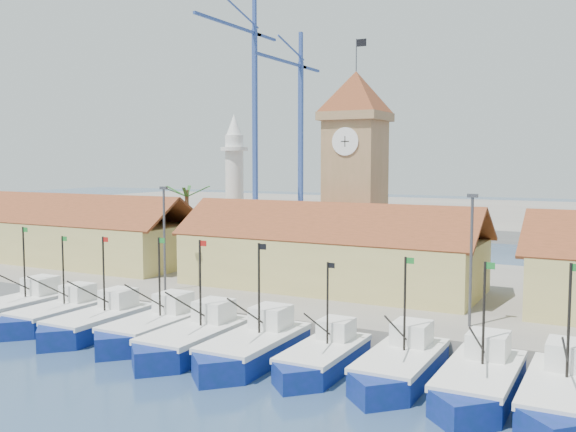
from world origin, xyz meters
The scene contains 21 objects.
ground centered at (0.00, 0.00, 0.00)m, with size 400.00×400.00×0.00m, color navy.
quay centered at (0.00, 24.00, 0.75)m, with size 140.00×32.00×1.50m, color gray.
terminal centered at (0.00, 110.00, 1.00)m, with size 240.00×80.00×2.00m, color gray.
boat_0 centered at (-19.94, 3.03, 0.81)m, with size 3.77×10.34×7.82m.
boat_1 centered at (-15.56, 3.09, 0.75)m, with size 3.52×9.64×7.29m.
boat_2 centered at (-10.94, 2.64, 0.78)m, with size 3.65×9.99×7.56m.
boat_3 centered at (-6.21, 3.21, 0.80)m, with size 3.72×10.20×7.72m.
boat_4 centered at (-1.92, 2.15, 0.82)m, with size 3.81×10.44×7.90m.
boat_5 centered at (2.51, 2.37, 0.82)m, with size 3.83×10.49×7.94m.
boat_6 centered at (7.11, 2.95, 0.72)m, with size 3.35×9.16×6.93m.
boat_7 centered at (11.85, 3.32, 0.78)m, with size 3.65×10.00×7.57m.
boat_8 centered at (16.47, 2.70, 0.80)m, with size 3.73×10.21×7.72m.
boat_9 centered at (20.74, 2.27, 0.83)m, with size 3.88×10.63×8.04m.
hall_left centered at (-32.00, 20.00, 3.99)m, with size 31.20×10.13×7.61m.
hall_center centered at (0.00, 20.00, 3.99)m, with size 27.04×10.13×7.61m.
clock_tower centered at (0.00, 26.00, 11.96)m, with size 5.80×5.80×22.70m.
minaret centered at (-15.00, 28.00, 9.73)m, with size 3.00×3.00×16.30m.
palm_tree centered at (-20.00, 26.00, 6.25)m, with size 5.60×5.03×8.39m.
lamp_posts centered at (0.50, 12.00, 6.48)m, with size 80.70×0.25×9.03m.
crane_blue_far centered at (-56.20, 100.56, 29.21)m, with size 1.00×34.19×48.88m.
crane_blue_near centered at (-46.91, 106.66, 24.89)m, with size 1.00×32.08×41.32m.
Camera 1 is at (22.96, -31.61, 12.74)m, focal length 40.00 mm.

